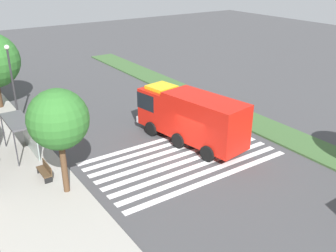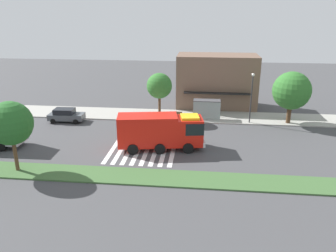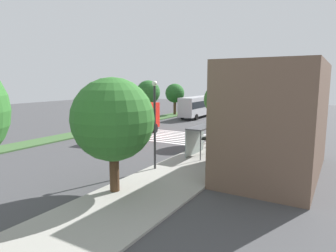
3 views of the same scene
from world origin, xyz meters
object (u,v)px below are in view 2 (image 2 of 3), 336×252
at_px(street_lamp, 252,94).
at_px(median_tree_west, 10,123).
at_px(bus_stop_shelter, 207,106).
at_px(fire_hydrant, 69,114).
at_px(bench_near_shelter, 176,115).
at_px(sidewalk_tree_west, 292,91).
at_px(sidewalk_tree_far_west, 159,86).
at_px(parked_car_mid, 66,115).
at_px(fire_truck, 162,130).

distance_m(street_lamp, median_tree_west, 27.39).
bearing_deg(bus_stop_shelter, fire_hydrant, -176.85).
xyz_separation_m(bench_near_shelter, sidewalk_tree_west, (14.30, -0.50, 3.70)).
distance_m(sidewalk_tree_west, fire_hydrant, 28.93).
bearing_deg(fire_hydrant, sidewalk_tree_far_west, 2.34).
height_order(street_lamp, median_tree_west, median_tree_west).
height_order(parked_car_mid, bench_near_shelter, parked_car_mid).
height_order(bus_stop_shelter, street_lamp, street_lamp).
height_order(bus_stop_shelter, fire_hydrant, bus_stop_shelter).
relative_size(parked_car_mid, fire_hydrant, 6.49).
bearing_deg(street_lamp, sidewalk_tree_west, 4.70).
distance_m(fire_truck, bench_near_shelter, 10.39).
bearing_deg(sidewalk_tree_far_west, parked_car_mid, -169.51).
bearing_deg(fire_hydrant, sidewalk_tree_west, 1.00).
xyz_separation_m(parked_car_mid, bus_stop_shelter, (18.03, 2.71, 1.00)).
height_order(sidewalk_tree_west, fire_hydrant, sidewalk_tree_west).
height_order(bench_near_shelter, sidewalk_tree_west, sidewalk_tree_west).
bearing_deg(bus_stop_shelter, median_tree_west, -135.24).
bearing_deg(bench_near_shelter, fire_hydrant, -176.00).
relative_size(fire_truck, bench_near_shelter, 5.70).
relative_size(bench_near_shelter, sidewalk_tree_west, 0.25).
distance_m(fire_truck, sidewalk_tree_far_west, 10.19).
height_order(median_tree_west, fire_hydrant, median_tree_west).
distance_m(parked_car_mid, bus_stop_shelter, 18.26).
distance_m(parked_car_mid, street_lamp, 23.72).
xyz_separation_m(sidewalk_tree_far_west, fire_hydrant, (-12.23, -0.50, -4.01)).
distance_m(bus_stop_shelter, sidewalk_tree_west, 10.59).
distance_m(parked_car_mid, sidewalk_tree_far_west, 12.62).
distance_m(sidewalk_tree_west, median_tree_west, 31.68).
height_order(parked_car_mid, sidewalk_tree_far_west, sidewalk_tree_far_west).
relative_size(bus_stop_shelter, sidewalk_tree_west, 0.54).
xyz_separation_m(fire_truck, street_lamp, (9.98, 9.36, 1.77)).
xyz_separation_m(fire_truck, sidewalk_tree_far_west, (-1.59, 9.76, 2.43)).
relative_size(sidewalk_tree_west, fire_hydrant, 9.31).
xyz_separation_m(street_lamp, sidewalk_tree_west, (4.87, 0.40, 0.45)).
xyz_separation_m(parked_car_mid, bench_near_shelter, (14.03, 2.71, -0.30)).
height_order(parked_car_mid, bus_stop_shelter, bus_stop_shelter).
xyz_separation_m(fire_truck, sidewalk_tree_west, (14.85, 9.76, 2.22)).
distance_m(bench_near_shelter, street_lamp, 10.02).
bearing_deg(fire_truck, sidewalk_tree_far_west, 89.91).
distance_m(median_tree_west, fire_hydrant, 16.32).
distance_m(fire_truck, median_tree_west, 14.16).
bearing_deg(sidewalk_tree_far_west, street_lamp, -1.98).
height_order(bus_stop_shelter, median_tree_west, median_tree_west).
height_order(fire_truck, parked_car_mid, fire_truck).
xyz_separation_m(street_lamp, median_tree_west, (-22.33, -15.84, 0.71)).
bearing_deg(sidewalk_tree_west, parked_car_mid, -175.56).
height_order(parked_car_mid, fire_hydrant, parked_car_mid).
bearing_deg(fire_hydrant, median_tree_west, -84.64).
relative_size(bus_stop_shelter, street_lamp, 0.56).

